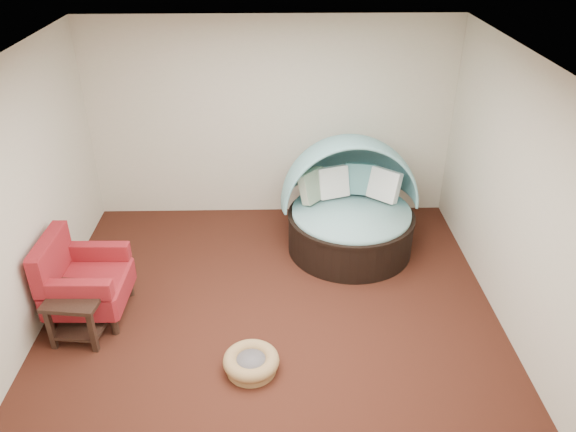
{
  "coord_description": "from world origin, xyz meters",
  "views": [
    {
      "loc": [
        0.06,
        -4.83,
        4.06
      ],
      "look_at": [
        0.19,
        0.6,
        0.96
      ],
      "focal_mm": 35.0,
      "sensor_mm": 36.0,
      "label": 1
    }
  ],
  "objects_px": {
    "red_armchair": "(81,280)",
    "pet_basket": "(251,362)",
    "canopy_daybed": "(350,199)",
    "side_table": "(79,309)"
  },
  "relations": [
    {
      "from": "canopy_daybed",
      "to": "side_table",
      "type": "height_order",
      "value": "canopy_daybed"
    },
    {
      "from": "pet_basket",
      "to": "side_table",
      "type": "relative_size",
      "value": 1.15
    },
    {
      "from": "red_armchair",
      "to": "pet_basket",
      "type": "bearing_deg",
      "value": -24.93
    },
    {
      "from": "canopy_daybed",
      "to": "red_armchair",
      "type": "height_order",
      "value": "canopy_daybed"
    },
    {
      "from": "pet_basket",
      "to": "side_table",
      "type": "height_order",
      "value": "side_table"
    },
    {
      "from": "pet_basket",
      "to": "side_table",
      "type": "distance_m",
      "value": 1.89
    },
    {
      "from": "canopy_daybed",
      "to": "red_armchair",
      "type": "distance_m",
      "value": 3.37
    },
    {
      "from": "red_armchair",
      "to": "side_table",
      "type": "relative_size",
      "value": 1.59
    },
    {
      "from": "red_armchair",
      "to": "canopy_daybed",
      "type": "bearing_deg",
      "value": 25.04
    },
    {
      "from": "pet_basket",
      "to": "red_armchair",
      "type": "height_order",
      "value": "red_armchair"
    }
  ]
}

